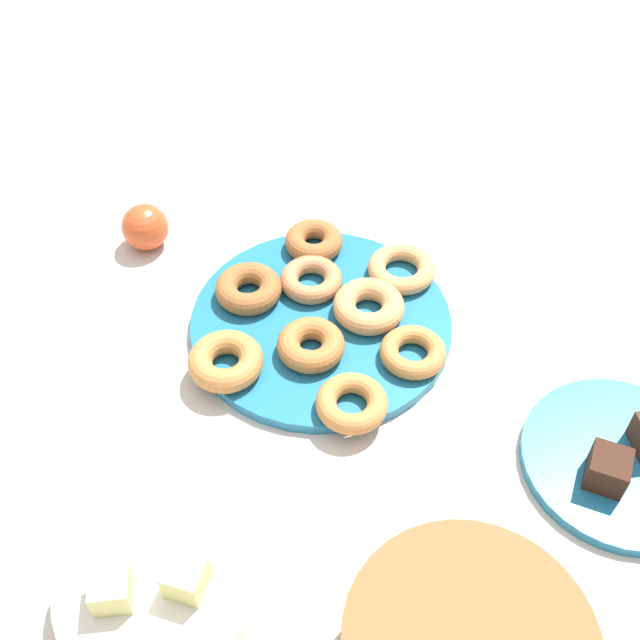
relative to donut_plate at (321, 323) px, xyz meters
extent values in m
plane|color=beige|center=(0.00, 0.00, -0.01)|extent=(2.40, 2.40, 0.00)
cylinder|color=#1E6B93|center=(0.00, 0.00, 0.00)|extent=(0.34, 0.34, 0.02)
torus|color=tan|center=(-0.06, -0.01, 0.02)|extent=(0.09, 0.09, 0.03)
torus|color=#BC7A3D|center=(-0.04, 0.14, 0.02)|extent=(0.12, 0.12, 0.02)
torus|color=#995B2D|center=(0.02, -0.13, 0.02)|extent=(0.11, 0.11, 0.03)
torus|color=#995B2D|center=(0.10, -0.04, 0.02)|extent=(0.11, 0.11, 0.03)
torus|color=#BC7A3D|center=(0.11, 0.09, 0.02)|extent=(0.12, 0.12, 0.03)
torus|color=#BC7A3D|center=(-0.11, 0.06, 0.02)|extent=(0.09, 0.09, 0.02)
torus|color=#B27547|center=(0.02, -0.06, 0.02)|extent=(0.11, 0.11, 0.02)
torus|color=#AD6B33|center=(0.01, 0.06, 0.02)|extent=(0.12, 0.12, 0.03)
torus|color=tan|center=(-0.10, -0.08, 0.02)|extent=(0.11, 0.11, 0.02)
cylinder|color=#1E6B93|center=(-0.34, 0.19, 0.00)|extent=(0.22, 0.22, 0.01)
cube|color=#381E14|center=(-0.32, 0.22, 0.03)|extent=(0.05, 0.06, 0.04)
cylinder|color=silver|center=(0.14, 0.37, 0.01)|extent=(0.19, 0.19, 0.04)
cube|color=#DBD67A|center=(0.11, 0.37, 0.05)|extent=(0.04, 0.04, 0.04)
cube|color=#DBD67A|center=(0.18, 0.39, 0.05)|extent=(0.04, 0.04, 0.04)
sphere|color=#CC4C23|center=(0.25, -0.15, 0.03)|extent=(0.07, 0.07, 0.07)
camera|label=1|loc=(-0.03, 0.68, 0.74)|focal=43.65mm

